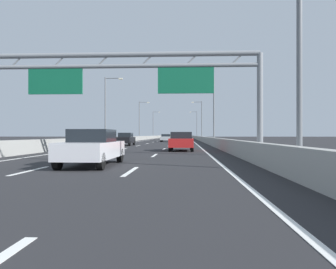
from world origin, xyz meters
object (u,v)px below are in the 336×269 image
streetlamp_right_near (293,17)px  streetlamp_left_far (140,118)px  red_car (181,141)px  black_car (126,139)px  streetlamp_right_distant (196,123)px  green_car (166,136)px  streetlamp_left_mid (107,106)px  streetlamp_right_mid (212,105)px  silver_car (166,138)px  sign_gantry (124,77)px  white_car (93,147)px  streetlamp_left_distant (154,123)px  orange_car (174,136)px  streetlamp_right_far (201,118)px  yellow_car (184,137)px

streetlamp_right_near → streetlamp_left_far: same height
red_car → black_car: size_ratio=0.96×
streetlamp_right_distant → green_car: 14.61m
red_car → streetlamp_left_mid: bearing=118.1°
streetlamp_right_distant → green_car: (-10.97, 8.46, -4.64)m
streetlamp_right_mid → streetlamp_left_far: bearing=113.1°
green_car → silver_car: (3.63, -64.65, -0.03)m
streetlamp_right_near → black_car: size_ratio=2.13×
streetlamp_left_mid → silver_car: 16.58m
sign_gantry → streetlamp_left_mid: (-7.40, 26.70, 0.57)m
streetlamp_left_far → white_car: size_ratio=2.04×
green_car → black_car: bearing=-90.0°
green_car → streetlamp_right_distant: bearing=-37.6°
streetlamp_left_distant → green_car: size_ratio=2.21×
streetlamp_left_far → red_car: bearing=-78.9°
green_car → black_car: black_car is taller
orange_car → black_car: 71.86m
sign_gantry → streetlamp_right_near: (7.54, -8.39, 0.57)m
orange_car → streetlamp_left_distant: bearing=143.2°
red_car → white_car: white_car is taller
sign_gantry → silver_car: size_ratio=3.66×
sign_gantry → streetlamp_left_distant: streetlamp_left_distant is taller
orange_car → green_car: 14.50m
white_car → silver_car: bearing=89.7°
streetlamp_left_mid → streetlamp_right_far: (14.93, 35.09, 0.00)m
streetlamp_left_distant → white_car: 103.79m
green_car → red_car: 99.14m
streetlamp_right_mid → streetlamp_right_far: 35.09m
streetlamp_right_near → streetlamp_right_distant: size_ratio=1.00×
sign_gantry → black_car: 20.20m
black_car → white_car: size_ratio=0.96×
streetlamp_right_mid → white_car: 34.43m
white_car → streetlamp_right_distant: bearing=85.8°
black_car → white_car: black_car is taller
sign_gantry → silver_car: (0.19, 40.68, -4.10)m
streetlamp_right_near → streetlamp_right_mid: 35.09m
streetlamp_left_distant → streetlamp_left_mid: bearing=-90.0°
streetlamp_right_mid → orange_car: bearing=96.6°
red_car → black_car: 14.76m
streetlamp_right_mid → streetlamp_left_distant: size_ratio=1.00×
streetlamp_right_far → silver_car: size_ratio=2.08×
sign_gantry → streetlamp_right_near: size_ratio=1.76×
red_car → streetlamp_right_mid: bearing=78.6°
streetlamp_right_mid → yellow_car: size_ratio=2.31×
streetlamp_left_mid → red_car: (10.85, -20.27, -4.64)m
sign_gantry → streetlamp_right_distant: size_ratio=1.76×
streetlamp_right_distant → red_car: streetlamp_right_distant is taller
streetlamp_right_mid → silver_car: bearing=117.7°
streetlamp_right_far → red_car: 55.70m
green_car → orange_car: bearing=-75.9°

